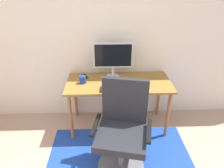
# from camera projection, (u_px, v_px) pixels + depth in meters

# --- Properties ---
(wall_back) EXTENTS (6.00, 0.10, 2.60)m
(wall_back) POSITION_uv_depth(u_px,v_px,m) (96.00, 31.00, 2.84)
(wall_back) COLOR beige
(wall_back) RESTS_ON ground
(area_rug) EXTENTS (1.73, 1.19, 0.01)m
(area_rug) POSITION_uv_depth(u_px,v_px,m) (120.00, 161.00, 2.50)
(area_rug) COLOR #1C3F9F
(area_rug) RESTS_ON ground
(desk) EXTENTS (1.39, 0.63, 0.71)m
(desk) POSITION_uv_depth(u_px,v_px,m) (119.00, 87.00, 2.81)
(desk) COLOR olive
(desk) RESTS_ON ground
(monitor) EXTENTS (0.53, 0.18, 0.49)m
(monitor) POSITION_uv_depth(u_px,v_px,m) (113.00, 57.00, 2.79)
(monitor) COLOR #B2B2B7
(monitor) RESTS_ON desk
(keyboard) EXTENTS (0.43, 0.13, 0.02)m
(keyboard) POSITION_uv_depth(u_px,v_px,m) (117.00, 89.00, 2.58)
(keyboard) COLOR black
(keyboard) RESTS_ON desk
(computer_mouse) EXTENTS (0.06, 0.10, 0.03)m
(computer_mouse) POSITION_uv_depth(u_px,v_px,m) (143.00, 87.00, 2.61)
(computer_mouse) COLOR black
(computer_mouse) RESTS_ON desk
(coffee_cup) EXTENTS (0.09, 0.09, 0.10)m
(coffee_cup) POSITION_uv_depth(u_px,v_px,m) (83.00, 80.00, 2.73)
(coffee_cup) COLOR #1A3599
(coffee_cup) RESTS_ON desk
(cell_phone) EXTENTS (0.12, 0.16, 0.01)m
(cell_phone) POSITION_uv_depth(u_px,v_px,m) (84.00, 76.00, 2.92)
(cell_phone) COLOR black
(cell_phone) RESTS_ON desk
(office_chair) EXTENTS (0.66, 0.62, 1.03)m
(office_chair) POSITION_uv_depth(u_px,v_px,m) (122.00, 134.00, 2.27)
(office_chair) COLOR slate
(office_chair) RESTS_ON ground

